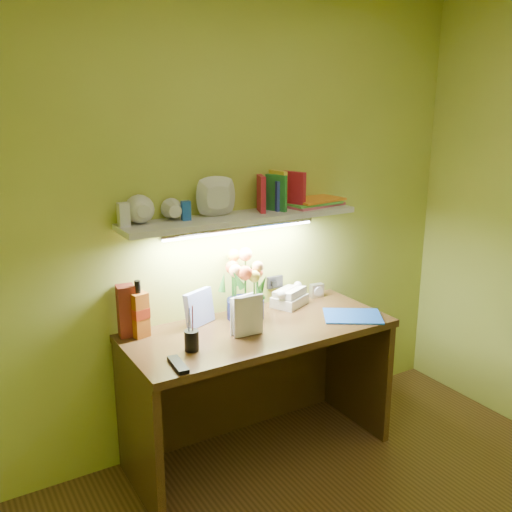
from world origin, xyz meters
The scene contains 13 objects.
desk centered at (0.00, 1.20, 0.38)m, with size 1.40×0.60×0.75m, color #3B2710.
flower_bouquet centered at (0.01, 1.36, 0.93)m, with size 0.22×0.22×0.36m, color #090E3C, non-canonical shape.
telephone centered at (0.32, 1.39, 0.81)m, with size 0.20×0.15×0.12m, color #F0E8CE, non-canonical shape.
desk_clock centered at (0.54, 1.43, 0.79)m, with size 0.08×0.04×0.08m, color silver.
whisky_bottle centered at (-0.57, 1.41, 0.90)m, with size 0.08×0.08×0.29m, color #B35919, non-canonical shape.
whisky_box centered at (-0.62, 1.45, 0.88)m, with size 0.08×0.08×0.26m, color maroon.
pen_cup centered at (-0.42, 1.12, 0.83)m, with size 0.07×0.07×0.17m, color black.
art_card centered at (-0.25, 1.40, 0.84)m, with size 0.18×0.04×0.18m, color silver, non-canonical shape.
tv_remote centered at (-0.54, 1.00, 0.76)m, with size 0.05×0.17×0.02m, color black.
blue_folder centered at (0.51, 1.06, 0.75)m, with size 0.31×0.23×0.01m, color blue.
desk_book_a centered at (-0.18, 1.14, 0.86)m, with size 0.16×0.02×0.21m, color silver.
desk_book_b centered at (-0.18, 1.17, 0.85)m, with size 0.15×0.02×0.20m, color silver.
wall_shelf centered at (0.00, 1.38, 1.34)m, with size 1.31×0.33×0.24m.
Camera 1 is at (-1.43, -1.16, 1.89)m, focal length 40.00 mm.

